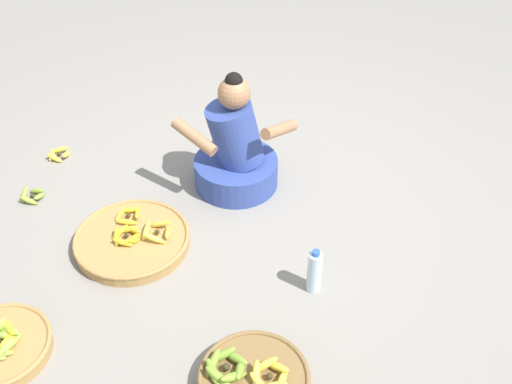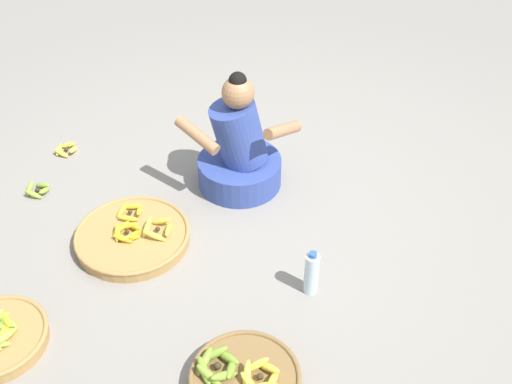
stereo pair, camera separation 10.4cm
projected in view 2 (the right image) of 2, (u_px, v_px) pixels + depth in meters
ground_plane at (262, 217)px, 3.60m from camera, size 10.00×10.00×0.00m
vendor_woman_front at (239, 151)px, 3.70m from camera, size 0.73×0.53×0.78m
banana_basket_back_center at (244, 380)px, 2.68m from camera, size 0.50×0.50×0.17m
banana_basket_back_right at (133, 236)px, 3.41m from camera, size 0.65×0.65×0.14m
loose_bananas_mid_right at (66, 149)px, 4.10m from camera, size 0.14×0.15×0.07m
loose_bananas_mid_left at (38, 190)px, 3.76m from camera, size 0.14×0.14×0.08m
water_bottle at (311, 273)px, 3.08m from camera, size 0.07×0.07×0.27m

